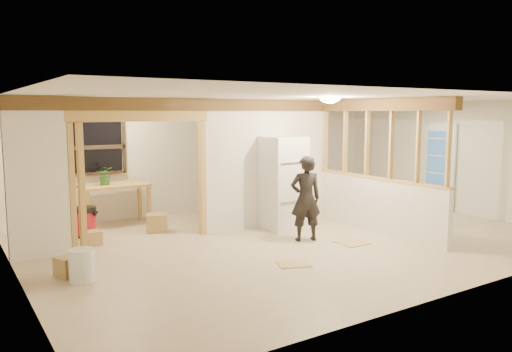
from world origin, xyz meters
TOP-DOWN VIEW (x-y plane):
  - floor at (0.00, 0.00)m, footprint 9.00×6.50m
  - ceiling at (0.00, 0.00)m, footprint 9.00×6.50m
  - wall_back at (0.00, 3.25)m, footprint 9.00×0.01m
  - wall_front at (0.00, -3.25)m, footprint 9.00×0.01m
  - wall_left at (-4.50, 0.00)m, footprint 0.01×6.50m
  - wall_right at (4.50, 0.00)m, footprint 0.01×6.50m
  - partition_left_stub at (-4.05, 1.20)m, footprint 0.90×0.12m
  - partition_center at (0.20, 1.20)m, footprint 2.80×0.12m
  - doorway_frame at (-2.40, 1.20)m, footprint 2.46×0.14m
  - header_beam_back at (-1.00, 1.20)m, footprint 7.00×0.18m
  - header_beam_right at (1.60, -0.40)m, footprint 0.18×3.30m
  - pony_wall at (1.60, -0.40)m, footprint 0.12×3.20m
  - stud_partition at (1.60, -0.40)m, footprint 0.14×3.20m
  - window_back at (-2.60, 3.17)m, footprint 1.12×0.10m
  - french_door at (4.42, 0.40)m, footprint 0.12×0.86m
  - ceiling_dome_main at (0.30, -0.50)m, footprint 0.36×0.36m
  - ceiling_dome_util at (-2.50, 2.30)m, footprint 0.32×0.32m
  - hanging_bulb at (-2.00, 1.60)m, footprint 0.07×0.07m
  - refrigerator at (0.27, 0.78)m, footprint 0.74×0.72m
  - woman at (0.06, -0.19)m, footprint 0.64×0.52m
  - work_table at (-2.39, 2.79)m, footprint 1.33×0.68m
  - potted_plant at (-2.55, 2.83)m, footprint 0.40×0.38m
  - shop_vac at (-3.12, 2.20)m, footprint 0.50×0.50m
  - bookshelf at (2.58, 3.01)m, footprint 1.00×0.33m
  - bucket at (-3.78, -0.27)m, footprint 0.45×0.45m
  - box_util_a at (-1.89, 1.85)m, footprint 0.49×0.46m
  - box_util_b at (-3.18, 1.53)m, footprint 0.30×0.30m
  - box_front at (-3.87, 0.05)m, footprint 0.43×0.40m
  - floor_panel_near at (0.63, -0.78)m, footprint 0.49×0.49m
  - floor_panel_far at (-0.96, -1.21)m, footprint 0.57×0.52m

SIDE VIEW (x-z plane):
  - floor at x=0.00m, z-range -0.01..0.00m
  - floor_panel_far at x=-0.96m, z-range 0.00..0.02m
  - floor_panel_near at x=0.63m, z-range 0.00..0.02m
  - box_util_b at x=-3.18m, z-range 0.00..0.24m
  - box_front at x=-3.87m, z-range 0.00..0.28m
  - box_util_a at x=-1.89m, z-range 0.00..0.34m
  - bucket at x=-3.78m, z-range 0.00..0.43m
  - shop_vac at x=-3.12m, z-range 0.00..0.55m
  - work_table at x=-2.39m, z-range 0.00..0.83m
  - pony_wall at x=1.60m, z-range 0.00..1.00m
  - woman at x=0.06m, z-range 0.00..1.50m
  - refrigerator at x=0.27m, z-range 0.00..1.79m
  - bookshelf at x=2.58m, z-range 0.00..1.99m
  - french_door at x=4.42m, z-range 0.00..2.00m
  - potted_plant at x=-2.55m, z-range 0.83..1.19m
  - doorway_frame at x=-2.40m, z-range 0.00..2.20m
  - wall_back at x=0.00m, z-range 0.00..2.50m
  - wall_front at x=0.00m, z-range 0.00..2.50m
  - wall_left at x=-4.50m, z-range 0.00..2.50m
  - wall_right at x=4.50m, z-range 0.00..2.50m
  - partition_left_stub at x=-4.05m, z-range 0.00..2.50m
  - partition_center at x=0.20m, z-range 0.00..2.50m
  - window_back at x=-2.60m, z-range 1.00..2.10m
  - stud_partition at x=1.60m, z-range 1.00..2.32m
  - hanging_bulb at x=-2.00m, z-range 2.15..2.22m
  - header_beam_back at x=-1.00m, z-range 2.27..2.49m
  - header_beam_right at x=1.60m, z-range 2.27..2.49m
  - ceiling_dome_main at x=0.30m, z-range 2.40..2.56m
  - ceiling_dome_util at x=-2.50m, z-range 2.41..2.55m
  - ceiling at x=0.00m, z-range 2.50..2.50m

